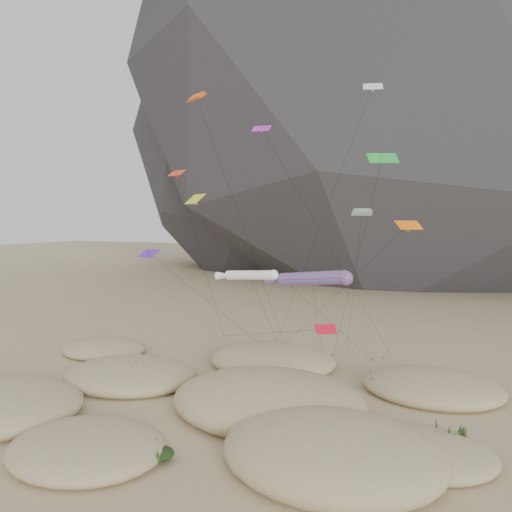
{
  "coord_description": "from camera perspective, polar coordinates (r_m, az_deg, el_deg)",
  "views": [
    {
      "loc": [
        18.89,
        -33.42,
        15.83
      ],
      "look_at": [
        -0.88,
        12.0,
        12.17
      ],
      "focal_mm": 35.0,
      "sensor_mm": 36.0,
      "label": 1
    }
  ],
  "objects": [
    {
      "name": "kite_stakes",
      "position": [
        61.58,
        6.74,
        -10.56
      ],
      "size": [
        22.05,
        6.4,
        0.3
      ],
      "color": "#3F2D1E",
      "rests_on": "ground"
    },
    {
      "name": "rainbow_tube_kite",
      "position": [
        46.27,
        6.09,
        -2.58
      ],
      "size": [
        9.12,
        15.22,
        11.4
      ],
      "color": "red",
      "rests_on": "ground"
    },
    {
      "name": "white_tube_kite",
      "position": [
        46.46,
        -1.0,
        -2.22
      ],
      "size": [
        7.13,
        14.19,
        11.34
      ],
      "color": "white",
      "rests_on": "ground"
    },
    {
      "name": "dune_grass",
      "position": [
        44.75,
        -4.84,
        -15.37
      ],
      "size": [
        42.78,
        28.52,
        1.53
      ],
      "color": "black",
      "rests_on": "ground"
    },
    {
      "name": "delta_kites",
      "position": [
        47.89,
        3.3,
        6.59
      ],
      "size": [
        27.68,
        20.63,
        29.45
      ],
      "color": "#CAD816",
      "rests_on": "ground"
    },
    {
      "name": "ground",
      "position": [
        41.53,
        -5.79,
        -18.21
      ],
      "size": [
        500.0,
        500.0,
        0.0
      ],
      "primitive_type": "plane",
      "color": "#CCB789",
      "rests_on": "ground"
    },
    {
      "name": "multi_parafoil",
      "position": [
        49.58,
        11.99,
        4.65
      ],
      "size": [
        4.43,
        9.61,
        16.9
      ],
      "color": "#DB5417",
      "rests_on": "ground"
    },
    {
      "name": "rock_headland",
      "position": [
        162.9,
        19.39,
        24.42
      ],
      "size": [
        226.37,
        148.64,
        177.5
      ],
      "color": "black",
      "rests_on": "ground"
    },
    {
      "name": "orange_parafoil",
      "position": [
        54.24,
        -6.63,
        17.15
      ],
      "size": [
        7.41,
        11.79,
        28.87
      ],
      "color": "#DD4A0B",
      "rests_on": "ground"
    },
    {
      "name": "dunes",
      "position": [
        44.04,
        -4.01,
        -15.86
      ],
      "size": [
        48.24,
        34.63,
        3.93
      ],
      "color": "#CCB789",
      "rests_on": "ground"
    }
  ]
}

